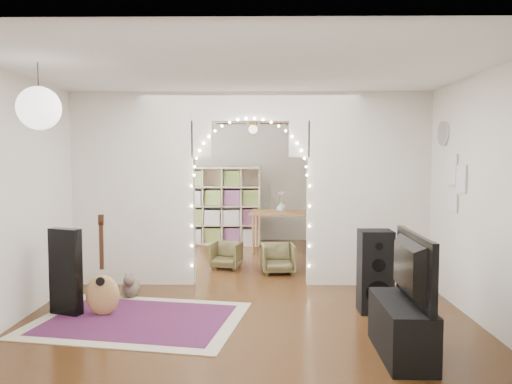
{
  "coord_description": "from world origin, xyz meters",
  "views": [
    {
      "loc": [
        0.16,
        -7.02,
        1.8
      ],
      "look_at": [
        0.07,
        0.3,
        1.29
      ],
      "focal_mm": 35.0,
      "sensor_mm": 36.0,
      "label": 1
    }
  ],
  "objects_px": {
    "floor_speaker": "(375,272)",
    "dining_table": "(282,215)",
    "acoustic_guitar": "(102,279)",
    "dining_chair_left": "(278,258)",
    "dining_chair_right": "(226,255)",
    "media_console": "(401,329)",
    "bookcase": "(222,206)"
  },
  "relations": [
    {
      "from": "floor_speaker",
      "to": "dining_table",
      "type": "distance_m",
      "value": 3.97
    },
    {
      "from": "acoustic_guitar",
      "to": "dining_table",
      "type": "height_order",
      "value": "acoustic_guitar"
    },
    {
      "from": "dining_chair_left",
      "to": "dining_chair_right",
      "type": "relative_size",
      "value": 1.09
    },
    {
      "from": "dining_table",
      "to": "dining_chair_left",
      "type": "relative_size",
      "value": 2.49
    },
    {
      "from": "floor_speaker",
      "to": "dining_table",
      "type": "xyz_separation_m",
      "value": [
        -0.93,
        3.85,
        0.2
      ]
    },
    {
      "from": "floor_speaker",
      "to": "dining_chair_right",
      "type": "xyz_separation_m",
      "value": [
        -1.89,
        2.28,
        -0.27
      ]
    },
    {
      "from": "media_console",
      "to": "dining_table",
      "type": "relative_size",
      "value": 0.79
    },
    {
      "from": "acoustic_guitar",
      "to": "media_console",
      "type": "bearing_deg",
      "value": -23.0
    },
    {
      "from": "dining_table",
      "to": "dining_chair_left",
      "type": "distance_m",
      "value": 1.97
    },
    {
      "from": "acoustic_guitar",
      "to": "floor_speaker",
      "type": "relative_size",
      "value": 1.02
    },
    {
      "from": "floor_speaker",
      "to": "dining_table",
      "type": "relative_size",
      "value": 0.76
    },
    {
      "from": "acoustic_guitar",
      "to": "dining_chair_left",
      "type": "bearing_deg",
      "value": 42.56
    },
    {
      "from": "media_console",
      "to": "floor_speaker",
      "type": "bearing_deg",
      "value": 88.63
    },
    {
      "from": "dining_chair_left",
      "to": "floor_speaker",
      "type": "bearing_deg",
      "value": -66.48
    },
    {
      "from": "media_console",
      "to": "dining_table",
      "type": "distance_m",
      "value": 5.22
    },
    {
      "from": "dining_chair_left",
      "to": "dining_chair_right",
      "type": "height_order",
      "value": "dining_chair_left"
    },
    {
      "from": "floor_speaker",
      "to": "media_console",
      "type": "bearing_deg",
      "value": -92.7
    },
    {
      "from": "dining_chair_left",
      "to": "media_console",
      "type": "bearing_deg",
      "value": -77.63
    },
    {
      "from": "media_console",
      "to": "dining_chair_left",
      "type": "bearing_deg",
      "value": 108.22
    },
    {
      "from": "media_console",
      "to": "dining_chair_right",
      "type": "relative_size",
      "value": 2.16
    },
    {
      "from": "dining_table",
      "to": "bookcase",
      "type": "bearing_deg",
      "value": 156.16
    },
    {
      "from": "media_console",
      "to": "dining_table",
      "type": "height_order",
      "value": "dining_table"
    },
    {
      "from": "bookcase",
      "to": "dining_table",
      "type": "bearing_deg",
      "value": -22.24
    },
    {
      "from": "acoustic_guitar",
      "to": "dining_chair_right",
      "type": "height_order",
      "value": "acoustic_guitar"
    },
    {
      "from": "floor_speaker",
      "to": "bookcase",
      "type": "bearing_deg",
      "value": 114.74
    },
    {
      "from": "dining_chair_right",
      "to": "dining_chair_left",
      "type": "bearing_deg",
      "value": -8.95
    },
    {
      "from": "floor_speaker",
      "to": "dining_chair_right",
      "type": "height_order",
      "value": "floor_speaker"
    },
    {
      "from": "media_console",
      "to": "dining_table",
      "type": "xyz_separation_m",
      "value": [
        -0.88,
        5.13,
        0.43
      ]
    },
    {
      "from": "media_console",
      "to": "dining_table",
      "type": "bearing_deg",
      "value": 100.55
    },
    {
      "from": "media_console",
      "to": "bookcase",
      "type": "relative_size",
      "value": 0.63
    },
    {
      "from": "media_console",
      "to": "dining_chair_left",
      "type": "distance_m",
      "value": 3.37
    },
    {
      "from": "dining_chair_right",
      "to": "bookcase",
      "type": "bearing_deg",
      "value": 109.13
    }
  ]
}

